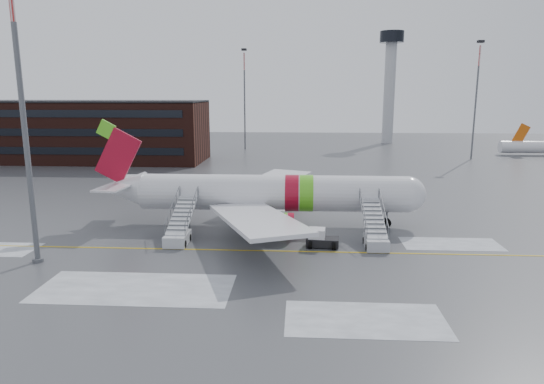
# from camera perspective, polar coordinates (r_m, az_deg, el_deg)

# --- Properties ---
(ground) EXTENTS (260.00, 260.00, 0.00)m
(ground) POSITION_cam_1_polar(r_m,az_deg,el_deg) (44.91, -4.28, -6.45)
(ground) COLOR #494C4F
(ground) RESTS_ON ground
(airliner) EXTENTS (35.03, 32.97, 11.18)m
(airliner) POSITION_cam_1_polar(r_m,az_deg,el_deg) (51.28, -0.93, -0.17)
(airliner) COLOR silver
(airliner) RESTS_ON ground
(airstair_fwd) EXTENTS (2.05, 7.70, 3.48)m
(airstair_fwd) POSITION_cam_1_polar(r_m,az_deg,el_deg) (45.91, 12.01, -4.88)
(airstair_fwd) COLOR #B3B6BB
(airstair_fwd) RESTS_ON ground
(airstair_aft) EXTENTS (2.05, 7.70, 3.48)m
(airstair_aft) POSITION_cam_1_polar(r_m,az_deg,el_deg) (46.78, -10.87, -4.52)
(airstair_aft) COLOR silver
(airstair_aft) RESTS_ON ground
(pushback_tug) EXTENTS (3.09, 2.44, 1.69)m
(pushback_tug) POSITION_cam_1_polar(r_m,az_deg,el_deg) (44.86, 5.72, -5.49)
(pushback_tug) COLOR black
(pushback_tug) RESTS_ON ground
(light_mast_near) EXTENTS (1.20, 1.20, 24.20)m
(light_mast_near) POSITION_cam_1_polar(r_m,az_deg,el_deg) (43.29, -27.28, 8.57)
(light_mast_near) COLOR #595B60
(light_mast_near) RESTS_ON ground
(terminal_building) EXTENTS (62.00, 16.11, 12.30)m
(terminal_building) POSITION_cam_1_polar(r_m,az_deg,el_deg) (110.03, -24.32, 6.60)
(terminal_building) COLOR #3F1E16
(terminal_building) RESTS_ON ground
(control_tower) EXTENTS (6.40, 6.40, 30.00)m
(control_tower) POSITION_cam_1_polar(r_m,az_deg,el_deg) (139.49, 13.72, 13.31)
(control_tower) COLOR #B2B5BA
(control_tower) RESTS_ON ground
(light_mast_far_ne) EXTENTS (1.20, 1.20, 24.25)m
(light_mast_far_ne) POSITION_cam_1_polar(r_m,az_deg,el_deg) (110.39, 22.92, 10.71)
(light_mast_far_ne) COLOR #595B60
(light_mast_far_ne) RESTS_ON ground
(light_mast_far_n) EXTENTS (1.20, 1.20, 24.25)m
(light_mast_far_n) POSITION_cam_1_polar(r_m,az_deg,el_deg) (121.09, -3.25, 11.59)
(light_mast_far_n) COLOR #595B60
(light_mast_far_n) RESTS_ON ground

